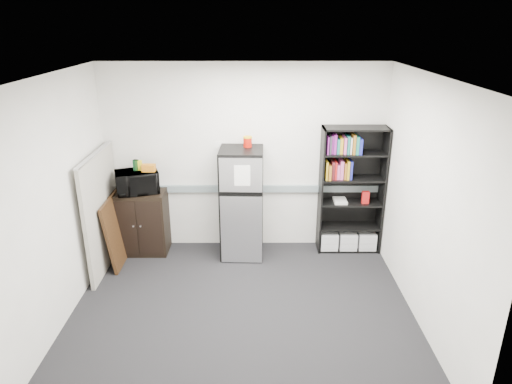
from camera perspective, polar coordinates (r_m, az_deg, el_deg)
floor at (r=5.57m, az=-1.73°, el=-14.60°), size 4.00×4.00×0.00m
wall_back at (r=6.56m, az=-1.47°, el=4.20°), size 4.00×0.02×2.70m
wall_right at (r=5.24m, az=20.52°, el=-1.52°), size 0.02×3.50×2.70m
wall_left at (r=5.36m, az=-23.83°, el=-1.53°), size 0.02×3.50×2.70m
ceiling at (r=4.57m, az=-2.11°, el=14.21°), size 4.00×3.50×0.02m
electrical_raceway at (r=6.67m, az=-1.44°, el=0.43°), size 3.92×0.05×0.10m
wall_note at (r=6.52m, az=-4.59°, el=5.86°), size 0.14×0.00×0.10m
bookshelf at (r=6.67m, az=11.78°, el=0.07°), size 0.90×0.34×1.85m
cubicle_partition at (r=6.44m, az=-18.72°, el=-2.33°), size 0.06×1.30×1.62m
cabinet at (r=6.84m, az=-14.15°, el=-3.65°), size 0.75×0.50×0.93m
microwave at (r=6.59m, az=-14.65°, el=1.25°), size 0.67×0.56×0.32m
snack_box_a at (r=6.56m, az=-14.76°, el=3.27°), size 0.08×0.07×0.15m
snack_box_b at (r=6.56m, az=-14.76°, el=3.27°), size 0.08×0.06×0.15m
snack_box_c at (r=6.54m, az=-14.34°, el=3.23°), size 0.08×0.06×0.14m
snack_bag at (r=6.47m, az=-13.27°, el=2.95°), size 0.18×0.10×0.10m
refrigerator at (r=6.44m, az=-1.79°, el=-1.43°), size 0.61×0.64×1.58m
coffee_can at (r=6.28m, az=-1.06°, el=6.40°), size 0.12×0.12×0.17m
framed_poster at (r=6.61m, az=-17.07°, el=-4.74°), size 0.16×0.74×0.95m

